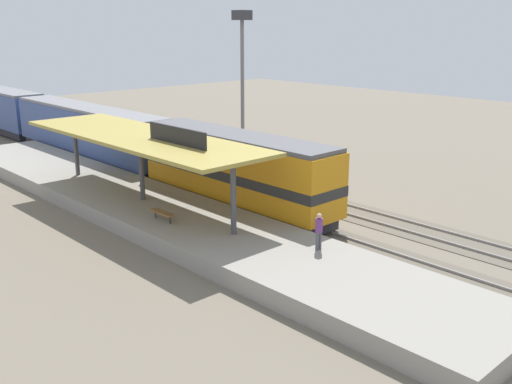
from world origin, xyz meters
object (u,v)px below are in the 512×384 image
object	(u,v)px
person_waiting	(319,229)
locomotive	(236,170)
passenger_carriage_front	(88,132)
light_mast	(242,56)
platform_bench	(163,213)

from	to	relation	value
person_waiting	locomotive	bearing A→B (deg)	71.05
locomotive	passenger_carriage_front	size ratio (longest dim) A/B	0.72
locomotive	light_mast	bearing A→B (deg)	45.90
passenger_carriage_front	person_waiting	bearing A→B (deg)	-96.62
passenger_carriage_front	light_mast	bearing A→B (deg)	-51.91
platform_bench	passenger_carriage_front	distance (m)	20.02
platform_bench	locomotive	distance (m)	6.19
locomotive	light_mast	distance (m)	12.71
light_mast	person_waiting	world-z (taller)	light_mast
locomotive	light_mast	size ratio (longest dim) A/B	1.23
passenger_carriage_front	person_waiting	size ratio (longest dim) A/B	11.70
light_mast	person_waiting	bearing A→B (deg)	-122.43
locomotive	light_mast	world-z (taller)	light_mast
passenger_carriage_front	light_mast	distance (m)	14.03
light_mast	platform_bench	bearing A→B (deg)	-146.54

